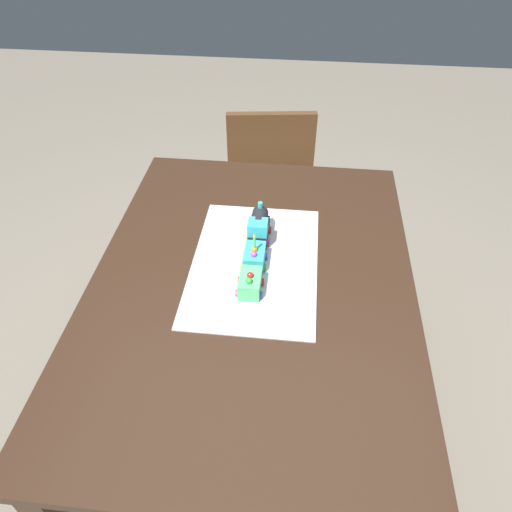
{
  "coord_description": "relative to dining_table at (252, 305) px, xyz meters",
  "views": [
    {
      "loc": [
        1.06,
        0.13,
        1.79
      ],
      "look_at": [
        -0.08,
        0.0,
        0.77
      ],
      "focal_mm": 33.86,
      "sensor_mm": 36.0,
      "label": 1
    }
  ],
  "objects": [
    {
      "name": "cake_car_tanker_turquoise",
      "position": [
        -0.08,
        -0.0,
        0.14
      ],
      "size": [
        0.1,
        0.08,
        0.07
      ],
      "color": "#38B7C6",
      "rests_on": "cake_board"
    },
    {
      "name": "ground_plane",
      "position": [
        0.0,
        0.0,
        -0.63
      ],
      "size": [
        8.0,
        8.0,
        0.0
      ],
      "primitive_type": "plane",
      "color": "gray"
    },
    {
      "name": "cake_car_hopper_mint_green",
      "position": [
        0.04,
        -0.0,
        0.14
      ],
      "size": [
        0.1,
        0.08,
        0.07
      ],
      "color": "#59CC7A",
      "rests_on": "cake_board"
    },
    {
      "name": "cake_locomotive",
      "position": [
        -0.21,
        -0.0,
        0.16
      ],
      "size": [
        0.14,
        0.08,
        0.12
      ],
      "color": "#232328",
      "rests_on": "cake_board"
    },
    {
      "name": "birthday_candle",
      "position": [
        -0.07,
        -0.0,
        0.21
      ],
      "size": [
        0.01,
        0.01,
        0.06
      ],
      "color": "#66D872",
      "rests_on": "cake_car_tanker_turquoise"
    },
    {
      "name": "dining_table",
      "position": [
        0.0,
        0.0,
        0.0
      ],
      "size": [
        1.4,
        1.0,
        0.74
      ],
      "color": "#382316",
      "rests_on": "ground"
    },
    {
      "name": "cake_board",
      "position": [
        -0.08,
        0.0,
        0.11
      ],
      "size": [
        0.6,
        0.4,
        0.0
      ],
      "primitive_type": "cube",
      "color": "silver",
      "rests_on": "dining_table"
    },
    {
      "name": "chair",
      "position": [
        -1.03,
        -0.03,
        -0.16
      ],
      "size": [
        0.45,
        0.45,
        0.86
      ],
      "rotation": [
        0.0,
        0.0,
        -1.44
      ],
      "color": "brown",
      "rests_on": "ground"
    }
  ]
}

